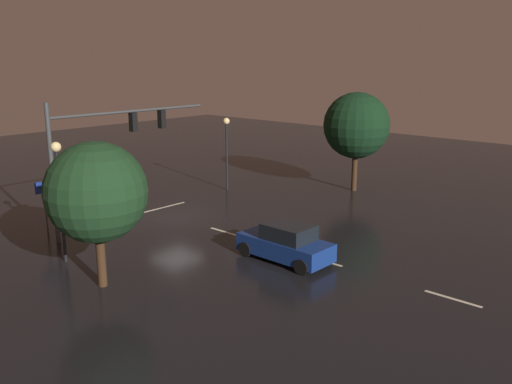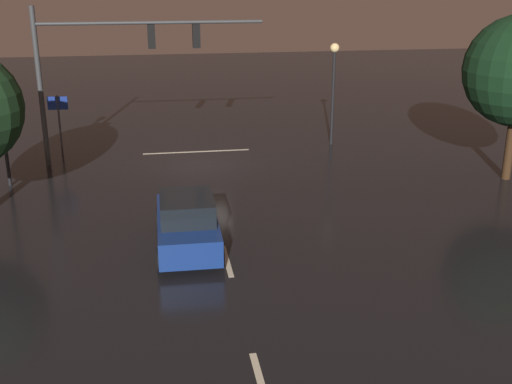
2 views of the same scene
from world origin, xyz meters
TOP-DOWN VIEW (x-y plane):
  - ground_plane at (0.00, 0.00)m, footprint 80.00×80.00m
  - traffic_signal_assembly at (3.46, -0.99)m, footprint 9.60×0.47m
  - lane_dash_far at (0.00, 4.00)m, footprint 0.16×2.20m
  - lane_dash_mid at (0.00, 10.00)m, footprint 0.16×2.20m
  - lane_dash_near at (0.00, 16.00)m, footprint 0.16×2.20m
  - stop_bar at (0.00, -2.18)m, footprint 5.00×0.16m
  - car_approaching at (1.06, 8.82)m, footprint 1.94×4.39m
  - street_lamp_left_kerb at (-6.66, -2.52)m, footprint 0.44×0.44m
  - street_lamp_right_kerb at (7.69, 1.68)m, footprint 0.44×0.44m
  - route_sign at (6.19, -2.74)m, footprint 0.90×0.12m
  - tree_left_near at (-12.26, 3.98)m, footprint 4.36×4.36m
  - tree_right_near at (8.07, 5.18)m, footprint 3.91×3.91m

SIDE VIEW (x-z plane):
  - ground_plane at x=0.00m, z-range 0.00..0.00m
  - lane_dash_far at x=0.00m, z-range 0.00..0.01m
  - lane_dash_mid at x=0.00m, z-range 0.00..0.01m
  - lane_dash_near at x=0.00m, z-range 0.00..0.01m
  - stop_bar at x=0.00m, z-range 0.00..0.01m
  - car_approaching at x=1.06m, z-range -0.05..1.65m
  - route_sign at x=6.19m, z-range 0.61..3.37m
  - street_lamp_left_kerb at x=-6.66m, z-range 0.99..5.88m
  - street_lamp_right_kerb at x=7.69m, z-range 1.04..6.38m
  - tree_right_near at x=8.07m, z-range 0.92..6.68m
  - tree_left_near at x=-12.26m, z-range 1.10..7.69m
  - traffic_signal_assembly at x=3.46m, z-range 1.35..8.12m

